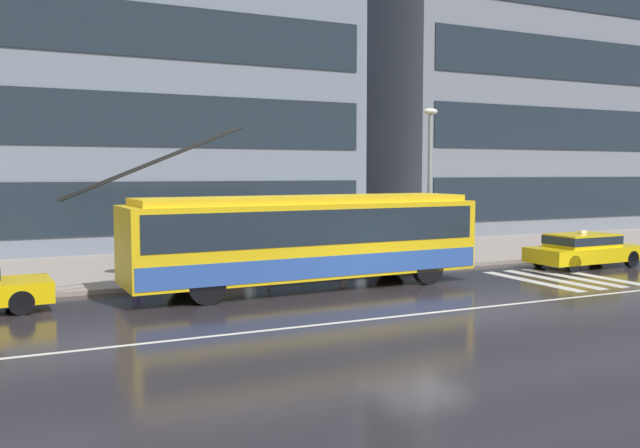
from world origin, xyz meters
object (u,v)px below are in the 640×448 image
(pedestrian_at_shelter, at_px, (194,226))
(pedestrian_walking_past, at_px, (387,223))
(pedestrian_approaching_curb, at_px, (343,235))
(pedestrian_waiting_by_pole, at_px, (138,228))
(taxi_ahead_of_bus, at_px, (584,248))
(trolleybus, at_px, (307,237))
(street_lamp, at_px, (430,171))
(bus_shelter, at_px, (214,216))

(pedestrian_at_shelter, distance_m, pedestrian_walking_past, 6.90)
(pedestrian_approaching_curb, relative_size, pedestrian_waiting_by_pole, 0.86)
(taxi_ahead_of_bus, distance_m, pedestrian_walking_past, 7.65)
(taxi_ahead_of_bus, height_order, pedestrian_at_shelter, pedestrian_at_shelter)
(pedestrian_at_shelter, distance_m, pedestrian_waiting_by_pole, 1.97)
(pedestrian_at_shelter, bearing_deg, pedestrian_walking_past, -15.89)
(pedestrian_walking_past, distance_m, pedestrian_waiting_by_pole, 8.75)
(trolleybus, height_order, pedestrian_approaching_curb, trolleybus)
(pedestrian_approaching_curb, relative_size, street_lamp, 0.30)
(trolleybus, distance_m, street_lamp, 6.67)
(pedestrian_waiting_by_pole, bearing_deg, trolleybus, -41.38)
(taxi_ahead_of_bus, relative_size, pedestrian_approaching_curb, 2.70)
(pedestrian_waiting_by_pole, height_order, street_lamp, street_lamp)
(street_lamp, bearing_deg, trolleybus, -160.07)
(pedestrian_walking_past, xyz_separation_m, pedestrian_waiting_by_pole, (-8.59, 1.64, -0.01))
(pedestrian_approaching_curb, height_order, pedestrian_walking_past, pedestrian_walking_past)
(street_lamp, bearing_deg, taxi_ahead_of_bus, -24.17)
(bus_shelter, relative_size, pedestrian_waiting_by_pole, 1.79)
(pedestrian_walking_past, bearing_deg, street_lamp, -2.97)
(pedestrian_approaching_curb, relative_size, pedestrian_walking_past, 0.88)
(taxi_ahead_of_bus, xyz_separation_m, bus_shelter, (-13.19, 4.03, 1.36))
(pedestrian_walking_past, relative_size, pedestrian_waiting_by_pole, 0.98)
(bus_shelter, relative_size, pedestrian_walking_past, 1.83)
(bus_shelter, relative_size, street_lamp, 0.62)
(taxi_ahead_of_bus, bearing_deg, trolleybus, 178.75)
(pedestrian_at_shelter, xyz_separation_m, pedestrian_approaching_curb, (5.82, 0.02, -0.55))
(trolleybus, bearing_deg, pedestrian_waiting_by_pole, 138.62)
(bus_shelter, bearing_deg, pedestrian_walking_past, -14.26)
(taxi_ahead_of_bus, bearing_deg, bus_shelter, 162.99)
(pedestrian_approaching_curb, distance_m, pedestrian_walking_past, 2.15)
(taxi_ahead_of_bus, bearing_deg, street_lamp, 155.83)
(bus_shelter, distance_m, pedestrian_walking_past, 6.24)
(pedestrian_walking_past, bearing_deg, bus_shelter, 165.74)
(bus_shelter, height_order, pedestrian_waiting_by_pole, bus_shelter)
(trolleybus, relative_size, taxi_ahead_of_bus, 2.73)
(taxi_ahead_of_bus, distance_m, pedestrian_waiting_by_pole, 16.31)
(trolleybus, height_order, pedestrian_waiting_by_pole, trolleybus)
(bus_shelter, bearing_deg, pedestrian_approaching_curb, 4.06)
(trolleybus, xyz_separation_m, bus_shelter, (-1.86, 3.79, 0.49))
(pedestrian_at_shelter, xyz_separation_m, pedestrian_waiting_by_pole, (-1.95, -0.25, 0.02))
(bus_shelter, bearing_deg, trolleybus, -63.82)
(bus_shelter, xyz_separation_m, pedestrian_approaching_curb, (5.22, 0.37, -0.89))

